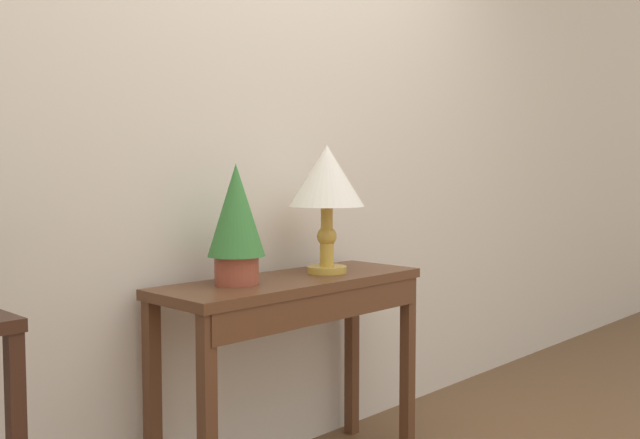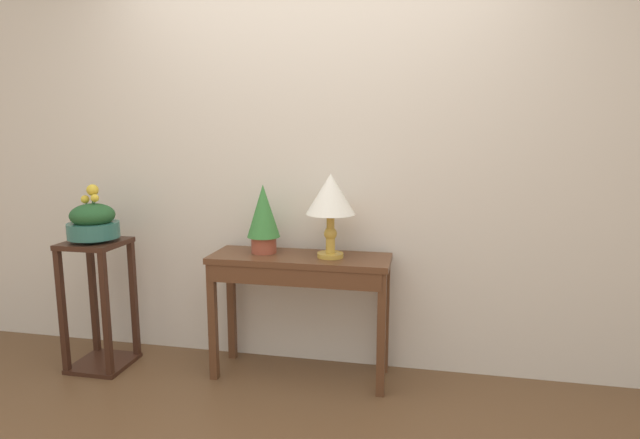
% 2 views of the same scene
% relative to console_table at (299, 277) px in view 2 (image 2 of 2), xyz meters
% --- Properties ---
extents(back_wall_with_art, '(9.00, 0.10, 2.80)m').
position_rel_console_table_xyz_m(back_wall_with_art, '(0.05, 0.29, 0.78)').
color(back_wall_with_art, beige).
rests_on(back_wall_with_art, ground).
extents(console_table, '(1.05, 0.36, 0.74)m').
position_rel_console_table_xyz_m(console_table, '(0.00, 0.00, 0.00)').
color(console_table, '#56331E').
rests_on(console_table, ground).
extents(table_lamp, '(0.28, 0.28, 0.48)m').
position_rel_console_table_xyz_m(table_lamp, '(0.18, 0.02, 0.47)').
color(table_lamp, gold).
rests_on(table_lamp, console_table).
extents(potted_plant_on_console, '(0.19, 0.19, 0.41)m').
position_rel_console_table_xyz_m(potted_plant_on_console, '(-0.23, 0.05, 0.34)').
color(potted_plant_on_console, '#9E4733').
rests_on(potted_plant_on_console, console_table).
extents(pedestal_stand_left, '(0.34, 0.34, 0.80)m').
position_rel_console_table_xyz_m(pedestal_stand_left, '(-1.24, -0.10, -0.22)').
color(pedestal_stand_left, '#381E14').
rests_on(pedestal_stand_left, ground).
extents(planter_bowl_wide, '(0.30, 0.30, 0.34)m').
position_rel_console_table_xyz_m(planter_bowl_wide, '(-1.25, -0.10, 0.30)').
color(planter_bowl_wide, '#2D665B').
rests_on(planter_bowl_wide, pedestal_stand_left).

